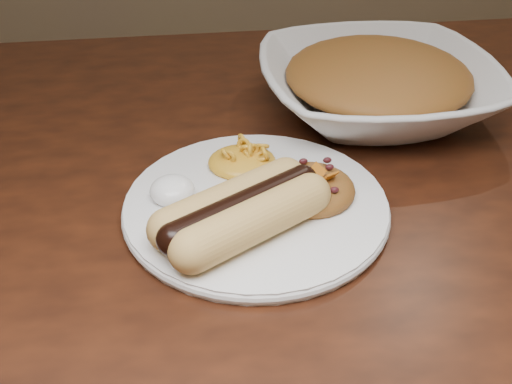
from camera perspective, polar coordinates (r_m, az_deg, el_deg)
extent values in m
cube|color=#3E1A0C|center=(0.65, -7.01, -0.94)|extent=(1.60, 0.90, 0.04)
cylinder|color=white|center=(0.60, 0.00, -1.32)|extent=(0.33, 0.33, 0.01)
cylinder|color=tan|center=(0.53, -1.12, -2.86)|extent=(0.14, 0.10, 0.04)
cylinder|color=tan|center=(0.56, -1.51, -0.85)|extent=(0.14, 0.10, 0.04)
cylinder|color=black|center=(0.54, -1.32, -1.50)|extent=(0.14, 0.10, 0.03)
ellipsoid|color=gold|center=(0.64, -1.36, 3.65)|extent=(0.09, 0.09, 0.03)
ellipsoid|color=white|center=(0.60, -8.02, 0.58)|extent=(0.05, 0.05, 0.03)
ellipsoid|color=#AD3717|center=(0.60, 5.14, 0.65)|extent=(0.09, 0.09, 0.04)
imported|color=silver|center=(0.78, 11.40, 9.69)|extent=(0.29, 0.29, 0.07)
ellipsoid|color=#AD3717|center=(0.77, 11.53, 10.65)|extent=(0.24, 0.24, 0.06)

